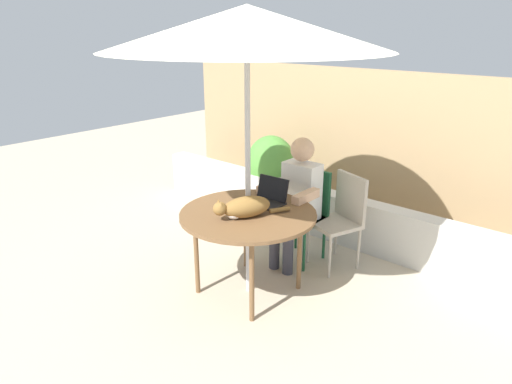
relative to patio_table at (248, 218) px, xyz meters
The scene contains 11 objects.
ground_plane 0.69m from the patio_table, ahead, with size 14.00×14.00×0.00m, color #BCAD93.
fence_back 2.24m from the patio_table, 90.00° to the left, with size 5.66×0.08×1.73m, color tan.
planter_wall_low 1.45m from the patio_table, 90.00° to the left, with size 5.10×0.20×0.52m, color beige.
patio_table is the anchor object (origin of this frame).
patio_umbrella 1.48m from the patio_table, ahead, with size 2.14×2.14×2.33m.
chair_occupied 0.86m from the patio_table, 90.00° to the left, with size 0.40×0.40×0.89m.
chair_empty 1.01m from the patio_table, 69.88° to the left, with size 0.51×0.51×0.89m.
person_seated 0.69m from the patio_table, 90.00° to the left, with size 0.48×0.48×1.23m.
laptop 0.31m from the patio_table, 91.92° to the left, with size 0.31×0.27×0.21m.
cat 0.17m from the patio_table, 66.36° to the right, with size 0.38×0.59×0.17m.
potted_plant_near_fence 1.92m from the patio_table, 123.31° to the left, with size 0.61×0.61×0.95m.
Camera 1 is at (2.34, -2.62, 2.19)m, focal length 32.36 mm.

